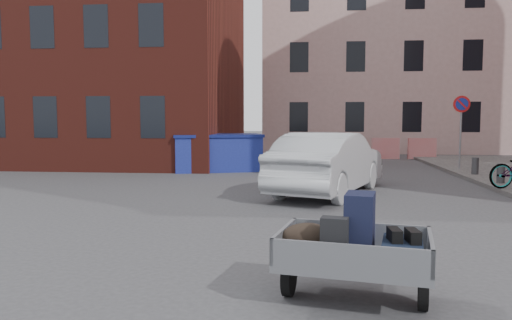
# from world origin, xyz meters

# --- Properties ---
(ground) EXTENTS (120.00, 120.00, 0.00)m
(ground) POSITION_xyz_m (0.00, 0.00, 0.00)
(ground) COLOR #38383A
(ground) RESTS_ON ground
(building_brick) EXTENTS (12.00, 10.00, 14.00)m
(building_brick) POSITION_xyz_m (-9.00, 13.00, 7.00)
(building_brick) COLOR #591E16
(building_brick) RESTS_ON ground
(building_pink) EXTENTS (16.00, 8.00, 14.00)m
(building_pink) POSITION_xyz_m (6.00, 22.00, 7.00)
(building_pink) COLOR #BB9790
(building_pink) RESTS_ON ground
(no_parking_sign) EXTENTS (0.60, 0.09, 2.65)m
(no_parking_sign) POSITION_xyz_m (6.00, 9.48, 2.01)
(no_parking_sign) COLOR gray
(no_parking_sign) RESTS_ON sidewalk
(barriers) EXTENTS (4.70, 0.18, 1.00)m
(barriers) POSITION_xyz_m (4.20, 15.00, 0.50)
(barriers) COLOR red
(barriers) RESTS_ON ground
(trailer) EXTENTS (1.78, 1.93, 1.20)m
(trailer) POSITION_xyz_m (0.95, -3.89, 0.61)
(trailer) COLOR black
(trailer) RESTS_ON ground
(dumpster) EXTENTS (3.62, 2.58, 1.37)m
(dumpster) POSITION_xyz_m (-2.88, 9.06, 0.69)
(dumpster) COLOR navy
(dumpster) RESTS_ON ground
(silver_car) EXTENTS (3.35, 5.19, 1.61)m
(silver_car) POSITION_xyz_m (1.02, 3.86, 0.81)
(silver_car) COLOR #AEB1B5
(silver_car) RESTS_ON ground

